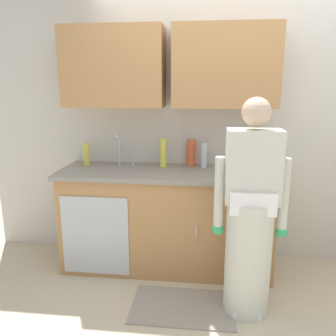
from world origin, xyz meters
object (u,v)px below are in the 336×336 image
(bottle_water_short, at_px, (191,153))
(sink, at_px, (120,171))
(person_at_sink, at_px, (250,226))
(cup_by_sink, at_px, (233,169))
(sponge, at_px, (266,168))
(bottle_dish_liquid, at_px, (86,154))
(bottle_soap, at_px, (163,153))
(bottle_cleaner_spray, at_px, (204,155))

(bottle_water_short, bearing_deg, sink, -160.28)
(person_at_sink, xyz_separation_m, cup_by_sink, (-0.10, 0.51, 0.30))
(sink, xyz_separation_m, sponge, (1.34, 0.15, 0.03))
(person_at_sink, xyz_separation_m, bottle_water_short, (-0.48, 0.85, 0.37))
(person_at_sink, height_order, cup_by_sink, person_at_sink)
(bottle_dish_liquid, xyz_separation_m, bottle_soap, (0.75, 0.00, 0.03))
(person_at_sink, distance_m, bottle_cleaner_spray, 0.93)
(bottle_cleaner_spray, bearing_deg, sink, -168.35)
(bottle_soap, distance_m, cup_by_sink, 0.69)
(cup_by_sink, bearing_deg, bottle_dish_liquid, 169.76)
(bottle_dish_liquid, height_order, bottle_soap, bottle_soap)
(bottle_dish_liquid, xyz_separation_m, cup_by_sink, (1.38, -0.25, -0.05))
(sink, xyz_separation_m, bottle_soap, (0.38, 0.14, 0.15))
(bottle_water_short, relative_size, cup_by_sink, 2.30)
(person_at_sink, relative_size, sponge, 14.73)
(bottle_soap, bearing_deg, sink, -160.19)
(sink, distance_m, cup_by_sink, 1.02)
(sink, height_order, bottle_dish_liquid, sink)
(sink, relative_size, bottle_cleaner_spray, 2.10)
(bottle_cleaner_spray, xyz_separation_m, sponge, (0.57, -0.01, -0.10))
(bottle_dish_liquid, height_order, cup_by_sink, bottle_dish_liquid)
(bottle_dish_liquid, bearing_deg, sink, -20.17)
(person_at_sink, relative_size, bottle_soap, 6.04)
(person_at_sink, height_order, bottle_soap, person_at_sink)
(cup_by_sink, bearing_deg, bottle_water_short, 137.41)
(bottle_soap, bearing_deg, sponge, 0.67)
(bottle_soap, height_order, cup_by_sink, bottle_soap)
(bottle_cleaner_spray, height_order, cup_by_sink, bottle_cleaner_spray)
(bottle_dish_liquid, height_order, sponge, bottle_dish_liquid)
(bottle_cleaner_spray, bearing_deg, cup_by_sink, -48.02)
(sink, relative_size, bottle_water_short, 2.01)
(bottle_dish_liquid, bearing_deg, bottle_soap, 0.31)
(bottle_soap, xyz_separation_m, cup_by_sink, (0.63, -0.25, -0.08))
(bottle_water_short, xyz_separation_m, sponge, (0.70, -0.08, -0.11))
(sink, relative_size, sponge, 4.55)
(person_at_sink, bearing_deg, sink, 150.91)
(bottle_dish_liquid, relative_size, bottle_soap, 0.78)
(bottle_cleaner_spray, xyz_separation_m, bottle_soap, (-0.39, -0.02, 0.02))
(person_at_sink, bearing_deg, cup_by_sink, 101.45)
(bottle_cleaner_spray, bearing_deg, bottle_water_short, 151.14)
(person_at_sink, distance_m, bottle_water_short, 1.05)
(sink, height_order, person_at_sink, person_at_sink)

